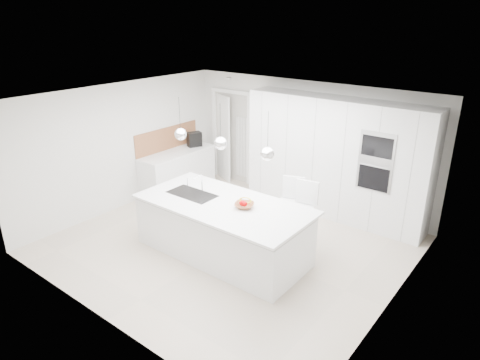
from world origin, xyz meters
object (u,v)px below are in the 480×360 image
Objects in this scene: bar_stool_left at (288,212)px; bar_stool_right at (301,219)px; fruit_bowl at (244,205)px; espresso_machine at (194,139)px; island_base at (222,230)px.

bar_stool_left is 0.98× the size of bar_stool_right.
bar_stool_right is (0.60, 0.73, -0.33)m from fruit_bowl.
bar_stool_right is at bearing 4.58° from espresso_machine.
fruit_bowl reaches higher than island_base.
fruit_bowl is (0.36, 0.11, 0.51)m from island_base.
espresso_machine is 0.27× the size of bar_stool_right.
bar_stool_left is (0.30, 0.83, -0.35)m from fruit_bowl.
fruit_bowl is 1.00m from bar_stool_right.
espresso_machine reaches higher than fruit_bowl.
bar_stool_left is at bearing 70.26° from fruit_bowl.
fruit_bowl is at bearing -128.61° from bar_stool_left.
island_base is 1.16m from bar_stool_left.
espresso_machine is at bearing 146.42° from fruit_bowl.
island_base is 8.51× the size of espresso_machine.
fruit_bowl is at bearing -138.04° from bar_stool_right.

